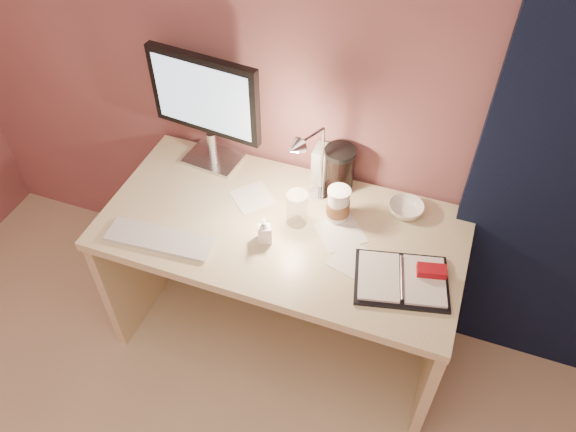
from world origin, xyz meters
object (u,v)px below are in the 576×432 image
(clear_cup, at_px, (297,208))
(desk_lamp, at_px, (325,168))
(bowl, at_px, (406,209))
(monitor, at_px, (206,102))
(lotion_bottle, at_px, (265,230))
(keyboard, at_px, (160,239))
(dark_jar, at_px, (339,171))
(planner, at_px, (404,279))
(coffee_cup, at_px, (338,205))
(product_box, at_px, (327,166))
(desk, at_px, (288,250))

(clear_cup, relative_size, desk_lamp, 0.40)
(bowl, xyz_separation_m, desk_lamp, (-0.31, -0.10, 0.20))
(monitor, height_order, lotion_bottle, monitor)
(keyboard, bearing_deg, clear_cup, 26.69)
(dark_jar, height_order, desk_lamp, desk_lamp)
(planner, relative_size, coffee_cup, 2.55)
(clear_cup, distance_m, product_box, 0.27)
(desk, height_order, planner, planner)
(clear_cup, xyz_separation_m, product_box, (0.04, 0.26, 0.01))
(clear_cup, bearing_deg, monitor, 154.47)
(planner, height_order, clear_cup, clear_cup)
(coffee_cup, relative_size, dark_jar, 0.84)
(clear_cup, height_order, product_box, product_box)
(lotion_bottle, bearing_deg, dark_jar, 65.50)
(product_box, bearing_deg, dark_jar, -16.46)
(clear_cup, height_order, bowl, clear_cup)
(desk, relative_size, planner, 3.75)
(keyboard, bearing_deg, bowl, 24.62)
(keyboard, bearing_deg, planner, 3.74)
(bowl, relative_size, lotion_bottle, 1.24)
(coffee_cup, bearing_deg, bowl, 25.56)
(planner, height_order, bowl, planner)
(planner, relative_size, lotion_bottle, 3.34)
(product_box, distance_m, desk_lamp, 0.23)
(bowl, distance_m, product_box, 0.36)
(monitor, bearing_deg, clear_cup, -19.64)
(keyboard, height_order, product_box, product_box)
(monitor, relative_size, keyboard, 1.24)
(monitor, bearing_deg, lotion_bottle, -36.88)
(desk, bearing_deg, clear_cup, -33.39)
(keyboard, relative_size, clear_cup, 2.83)
(keyboard, bearing_deg, desk_lamp, 30.06)
(monitor, height_order, clear_cup, monitor)
(lotion_bottle, relative_size, dark_jar, 0.64)
(product_box, bearing_deg, monitor, -174.29)
(monitor, height_order, planner, monitor)
(lotion_bottle, bearing_deg, monitor, 137.23)
(coffee_cup, xyz_separation_m, clear_cup, (-0.14, -0.07, 0.00))
(lotion_bottle, height_order, desk_lamp, desk_lamp)
(desk, height_order, bowl, bowl)
(lotion_bottle, distance_m, dark_jar, 0.42)
(coffee_cup, relative_size, desk_lamp, 0.41)
(desk_lamp, bearing_deg, product_box, 127.65)
(keyboard, xyz_separation_m, product_box, (0.49, 0.53, 0.07))
(keyboard, relative_size, bowl, 2.94)
(desk_lamp, bearing_deg, lotion_bottle, -100.56)
(coffee_cup, distance_m, bowl, 0.28)
(monitor, distance_m, dark_jar, 0.59)
(coffee_cup, distance_m, dark_jar, 0.18)
(coffee_cup, bearing_deg, lotion_bottle, -137.07)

